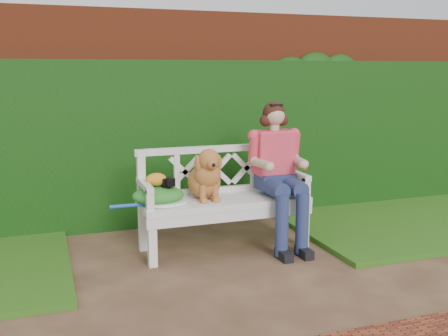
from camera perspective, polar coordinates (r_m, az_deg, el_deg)
name	(u,v)px	position (r m, az deg, el deg)	size (l,w,h in m)	color
ground	(225,283)	(4.11, 0.10, -12.36)	(60.00, 60.00, 0.00)	#432A1E
brick_wall	(166,118)	(5.63, -6.38, 5.45)	(10.00, 0.30, 2.20)	maroon
ivy_hedge	(171,144)	(5.45, -5.80, 2.63)	(10.00, 0.18, 1.70)	#194B10
grass_right	(407,219)	(5.98, 19.34, -5.27)	(2.60, 2.00, 0.05)	#15400E
garden_bench	(224,223)	(4.75, 0.00, -6.06)	(1.58, 0.60, 0.48)	white
seated_woman	(275,178)	(4.82, 5.62, -1.10)	(0.53, 0.71, 1.26)	#FE5D5B
dog	(205,173)	(4.60, -2.07, -0.53)	(0.31, 0.42, 0.47)	olive
tennis_racket	(162,203)	(4.47, -6.72, -3.77)	(0.69, 0.29, 0.03)	silver
green_bag	(158,195)	(4.50, -7.19, -2.92)	(0.44, 0.34, 0.15)	#247A25
camera_item	(168,182)	(4.47, -6.12, -1.53)	(0.11, 0.08, 0.07)	black
baseball_glove	(156,180)	(4.48, -7.39, -1.26)	(0.18, 0.13, 0.11)	orange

